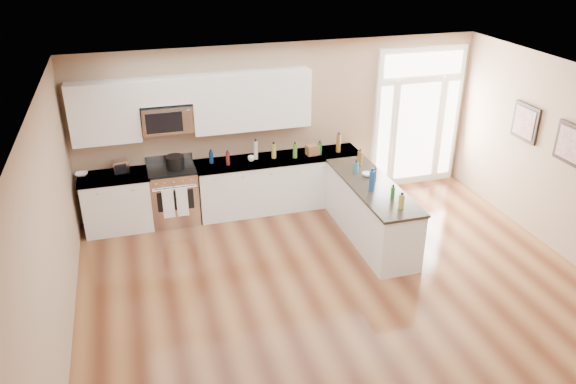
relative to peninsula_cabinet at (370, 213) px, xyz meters
The scene contains 20 objects.
ground 2.46m from the peninsula_cabinet, 112.44° to the right, with size 8.00×8.00×0.00m, color #4E2716.
room_shell 2.74m from the peninsula_cabinet, 112.44° to the right, with size 8.00×8.00×8.00m.
back_cabinet_left 4.06m from the peninsula_cabinet, 159.09° to the left, with size 1.10×0.66×0.94m.
back_cabinet_right 1.81m from the peninsula_cabinet, 126.68° to the left, with size 2.85×0.66×0.94m.
peninsula_cabinet is the anchor object (origin of this frame).
upper_cabinet_left 4.39m from the peninsula_cabinet, 157.26° to the left, with size 1.04×0.33×0.95m, color silver.
upper_cabinet_right 2.65m from the peninsula_cabinet, 133.15° to the left, with size 1.94×0.33×0.95m, color silver.
upper_cabinet_short 3.73m from the peninsula_cabinet, 150.98° to the left, with size 0.82×0.33×0.40m, color silver.
microwave 3.53m from the peninsula_cabinet, 151.57° to the left, with size 0.78×0.41×0.42m.
entry_door 2.52m from the peninsula_cabinet, 46.51° to the left, with size 1.70×0.10×2.60m.
wall_art_near 2.84m from the peninsula_cabinet, ahead, with size 0.05×0.58×0.58m.
wall_art_far 3.02m from the peninsula_cabinet, 22.25° to the right, with size 0.05×0.58×0.58m.
kitchen_range 3.23m from the peninsula_cabinet, 153.40° to the left, with size 0.76×0.68×1.08m.
stockpot 3.23m from the peninsula_cabinet, 153.04° to the left, with size 0.30×0.30×0.23m, color black.
toaster_oven 4.03m from the peninsula_cabinet, 157.34° to the left, with size 0.24×0.19×0.21m, color silver.
cardboard_box 1.60m from the peninsula_cabinet, 109.54° to the left, with size 0.21×0.15×0.17m, color brown.
bowl_left 4.59m from the peninsula_cabinet, 159.75° to the left, with size 0.19×0.19×0.05m, color white.
bowl_peninsula 0.62m from the peninsula_cabinet, 82.14° to the left, with size 0.17×0.17×0.05m, color white.
cup_counter 2.19m from the peninsula_cabinet, 137.97° to the left, with size 0.11×0.11×0.09m, color white.
counter_bottles 1.16m from the peninsula_cabinet, 126.24° to the left, with size 2.40×2.44×0.32m.
Camera 1 is at (-2.49, -4.84, 4.55)m, focal length 35.00 mm.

